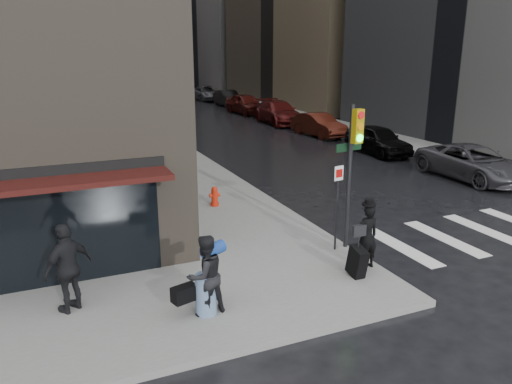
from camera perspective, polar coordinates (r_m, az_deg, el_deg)
ground at (r=11.94m, az=5.95°, el=-10.49°), size 140.00×140.00×0.00m
sidewalk_left at (r=37.00m, az=-15.10°, el=7.52°), size 4.00×50.00×0.15m
sidewalk_right at (r=41.18m, az=3.98°, el=8.87°), size 3.00×50.00×0.15m
crosswalk at (r=17.27m, az=26.51°, el=-3.56°), size 8.50×3.00×0.01m
man_overcoat at (r=12.28m, az=12.34°, el=-5.44°), size 0.94×0.87×1.78m
man_jeans at (r=10.09m, az=-5.89°, el=-9.44°), size 1.23×0.84×1.69m
man_greycoat at (r=10.81m, az=-20.68°, el=-8.10°), size 1.17×0.99×1.88m
traffic_light at (r=13.02m, az=10.85°, el=3.83°), size 0.95×0.51×3.82m
fire_hydrant at (r=16.99m, az=-4.77°, el=-0.58°), size 0.37×0.29×0.67m
parked_car_0 at (r=22.76m, az=23.56°, el=3.11°), size 2.38×5.08×1.41m
parked_car_1 at (r=26.68m, az=13.76°, el=5.83°), size 1.87×4.36×1.47m
parked_car_2 at (r=31.42m, az=7.17°, el=7.63°), size 1.89×4.38×1.40m
parked_car_3 at (r=36.53m, az=2.56°, el=9.10°), size 2.58×5.65×1.60m
parked_car_4 at (r=41.77m, az=-1.17°, el=10.04°), size 2.36×4.98×1.64m
parked_car_5 at (r=47.41m, az=-3.22°, el=10.65°), size 1.55×4.44×1.46m
parked_car_6 at (r=52.87m, az=-5.61°, el=11.19°), size 2.59×5.36×1.47m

